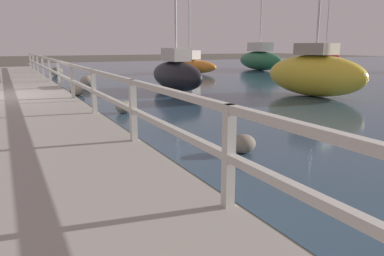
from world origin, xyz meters
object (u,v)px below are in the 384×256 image
sailboat_black (176,74)px  sailboat_green (259,59)px  sailboat_orange (189,65)px  sailboat_yellow (315,74)px  sailboat_red (325,57)px

sailboat_black → sailboat_green: sailboat_green is taller
sailboat_orange → sailboat_yellow: (-0.98, -12.42, 0.26)m
sailboat_black → sailboat_orange: bearing=57.2°
sailboat_black → sailboat_green: (11.16, 9.27, 0.13)m
sailboat_red → sailboat_orange: bearing=-175.3°
sailboat_green → sailboat_red: bearing=15.6°
sailboat_orange → sailboat_green: size_ratio=0.96×
sailboat_green → sailboat_yellow: bearing=-111.7°
sailboat_yellow → sailboat_green: sailboat_yellow is taller
sailboat_black → sailboat_yellow: bearing=-47.7°
sailboat_orange → sailboat_green: 6.32m
sailboat_green → sailboat_red: (8.00, 1.16, -0.01)m
sailboat_yellow → sailboat_black: bearing=122.7°
sailboat_red → sailboat_black: bearing=-154.0°
sailboat_yellow → sailboat_red: (15.26, 14.25, -0.01)m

